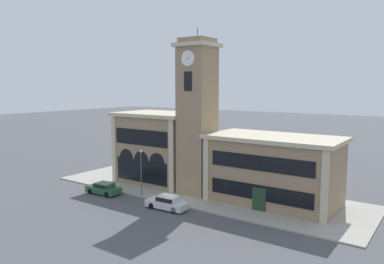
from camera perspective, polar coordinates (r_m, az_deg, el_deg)
The scene contains 8 objects.
ground_plane at distance 42.78m, azimuth -3.27°, elevation -10.95°, with size 300.00×300.00×0.00m, color #4C4C51.
sidewalk_kerb at distance 47.63m, azimuth 1.49°, elevation -8.98°, with size 40.41×12.58×0.15m.
clock_tower at distance 45.09m, azimuth 0.79°, elevation 2.26°, with size 4.44×4.44×19.98m.
town_hall_left_wing at distance 51.52m, azimuth -5.07°, elevation -2.34°, with size 11.39×7.89×9.63m.
town_hall_right_wing at distance 43.05m, azimuth 12.29°, elevation -5.63°, with size 14.73×7.89×7.71m.
parked_car_near at distance 47.64m, azimuth -13.31°, elevation -8.32°, with size 4.56×2.11×1.42m.
parked_car_mid at distance 40.96m, azimuth -3.83°, elevation -10.64°, with size 4.77×2.01×1.50m.
street_lamp at distance 45.10m, azimuth -7.77°, elevation -5.06°, with size 0.36×0.36×5.54m.
Camera 1 is at (25.36, -31.85, 13.15)m, focal length 35.00 mm.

